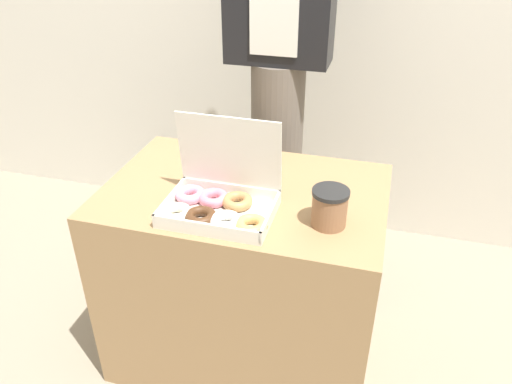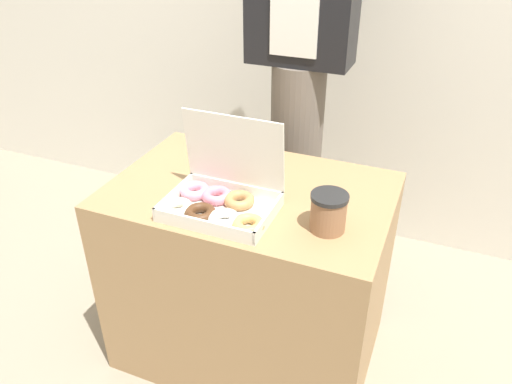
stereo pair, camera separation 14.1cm
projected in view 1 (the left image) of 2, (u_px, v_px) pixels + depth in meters
ground_plane at (247, 345)px, 1.95m from camera, size 14.00×14.00×0.00m
table at (246, 275)px, 1.77m from camera, size 0.90×0.60×0.71m
donut_box at (217, 202)px, 1.45m from camera, size 0.34×0.23×0.27m
coffee_cup at (330, 207)px, 1.39m from camera, size 0.11×0.11×0.11m
person_customer at (279, 58)px, 1.92m from camera, size 0.39×0.22×1.78m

